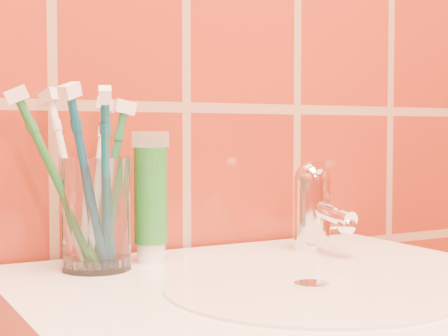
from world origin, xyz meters
TOP-DOWN VIEW (x-y plane):
  - glass_tumbler at (-0.16, 1.11)m, footprint 0.09×0.09m
  - toothpaste_tube at (-0.09, 1.12)m, footprint 0.04×0.04m
  - faucet at (0.14, 1.09)m, footprint 0.05×0.11m
  - toothbrush_0 at (-0.18, 1.08)m, footprint 0.13×0.12m
  - toothbrush_1 at (-0.14, 1.12)m, footprint 0.07×0.07m
  - toothbrush_2 at (-0.16, 1.07)m, footprint 0.09×0.15m
  - toothbrush_3 at (-0.20, 1.11)m, footprint 0.15×0.13m
  - toothbrush_4 at (-0.15, 1.13)m, footprint 0.12×0.12m
  - toothbrush_5 at (-0.18, 1.14)m, footprint 0.10×0.17m

SIDE VIEW (x-z plane):
  - faucet at x=0.14m, z-range 0.85..0.97m
  - glass_tumbler at x=-0.16m, z-range 0.85..0.98m
  - toothpaste_tube at x=-0.09m, z-range 0.84..1.00m
  - toothbrush_1 at x=-0.14m, z-range 0.85..1.05m
  - toothbrush_4 at x=-0.15m, z-range 0.84..1.06m
  - toothbrush_2 at x=-0.16m, z-range 0.84..1.06m
  - toothbrush_3 at x=-0.20m, z-range 0.85..1.06m
  - toothbrush_5 at x=-0.18m, z-range 0.84..1.07m
  - toothbrush_0 at x=-0.18m, z-range 0.84..1.06m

